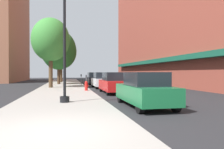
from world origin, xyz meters
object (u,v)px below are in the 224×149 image
object	(u,v)px
lamppost	(65,42)
tree_near	(61,51)
fire_hydrant	(86,86)
car_red	(114,83)
parking_meter_far	(86,80)
tree_far	(59,50)
parking_meter_near	(81,78)
car_white	(102,80)
car_green	(145,90)
tree_mid	(51,40)
car_black	(94,79)

from	to	relation	value
lamppost	tree_near	bearing A→B (deg)	91.92
fire_hydrant	car_red	bearing A→B (deg)	-37.78
parking_meter_far	tree_far	world-z (taller)	tree_far
lamppost	parking_meter_near	world-z (taller)	lamppost
car_white	car_red	bearing A→B (deg)	-91.06
tree_near	car_green	xyz separation A→B (m)	(4.54, -24.84, -4.17)
parking_meter_far	tree_mid	xyz separation A→B (m)	(-3.30, 3.40, 4.00)
car_red	car_white	world-z (taller)	same
tree_mid	car_green	bearing A→B (deg)	-67.61
car_black	parking_meter_far	bearing A→B (deg)	-102.90
parking_meter_far	fire_hydrant	bearing A→B (deg)	-95.29
fire_hydrant	car_white	bearing A→B (deg)	64.56
fire_hydrant	tree_mid	bearing A→B (deg)	126.17
parking_meter_near	parking_meter_far	distance (m)	6.99
tree_mid	car_black	bearing A→B (deg)	51.54
tree_near	car_white	distance (m)	13.66
fire_hydrant	tree_near	distance (m)	17.26
car_white	car_black	distance (m)	6.70
fire_hydrant	parking_meter_near	bearing A→B (deg)	89.34
lamppost	car_green	bearing A→B (deg)	-21.71
parking_meter_far	car_black	bearing A→B (deg)	78.97
fire_hydrant	parking_meter_far	xyz separation A→B (m)	(0.09, 0.99, 0.43)
fire_hydrant	car_white	distance (m)	4.76
lamppost	fire_hydrant	bearing A→B (deg)	75.98
car_red	car_white	size ratio (longest dim) A/B	1.00
lamppost	parking_meter_far	xyz separation A→B (m)	(1.80, 7.85, -2.25)
tree_far	car_black	world-z (taller)	tree_far
fire_hydrant	car_black	distance (m)	11.19
car_green	car_white	bearing A→B (deg)	89.95
parking_meter_near	parking_meter_far	xyz separation A→B (m)	(0.00, -6.99, 0.00)
fire_hydrant	tree_mid	distance (m)	7.01
parking_meter_far	tree_far	xyz separation A→B (m)	(-2.74, 9.93, 3.67)
fire_hydrant	parking_meter_near	world-z (taller)	parking_meter_near
tree_far	car_white	distance (m)	8.97
lamppost	fire_hydrant	world-z (taller)	lamppost
parking_meter_near	car_black	xyz separation A→B (m)	(1.95, 3.01, -0.14)
parking_meter_near	car_black	world-z (taller)	car_black
tree_mid	car_red	xyz separation A→B (m)	(5.25, -5.97, -4.14)
lamppost	tree_far	xyz separation A→B (m)	(-0.94, 17.79, 1.41)
car_black	tree_far	bearing A→B (deg)	178.99
car_green	parking_meter_far	bearing A→B (deg)	101.73
parking_meter_near	tree_mid	xyz separation A→B (m)	(-3.30, -3.59, 4.00)
fire_hydrant	tree_near	bearing A→B (deg)	98.60
lamppost	car_white	distance (m)	12.01
parking_meter_near	car_red	distance (m)	9.76
car_black	car_white	bearing A→B (deg)	-91.87
car_red	car_black	world-z (taller)	same
tree_far	car_green	size ratio (longest dim) A/B	1.66
parking_meter_far	car_green	world-z (taller)	car_green
tree_mid	car_green	xyz separation A→B (m)	(5.25, -12.74, -4.14)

